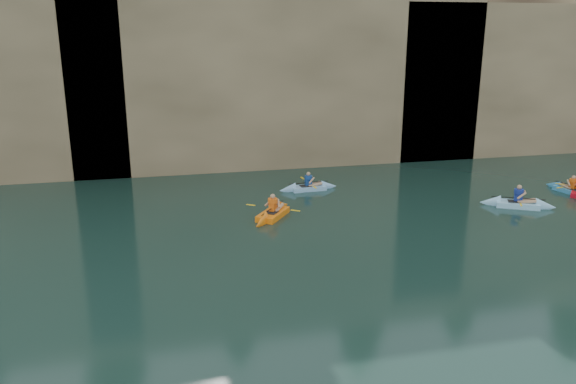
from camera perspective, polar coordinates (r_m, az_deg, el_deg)
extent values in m
cube|color=tan|center=(40.20, -5.62, 13.37)|extent=(70.00, 16.00, 12.00)
cube|color=#987F5C|center=(33.30, -0.31, 12.40)|extent=(24.00, 2.40, 11.40)
cube|color=black|center=(32.36, -10.48, 4.71)|extent=(3.50, 1.00, 3.20)
cube|color=black|center=(35.74, 12.62, 6.70)|extent=(5.00, 1.00, 4.50)
cube|color=orange|center=(24.43, -1.55, -2.23)|extent=(2.19, 2.61, 0.29)
cone|color=orange|center=(25.51, -0.43, -1.43)|extent=(1.18, 1.21, 0.78)
cone|color=orange|center=(23.37, -2.77, -3.11)|extent=(1.18, 1.21, 0.78)
cube|color=black|center=(24.27, -1.70, -2.08)|extent=(0.72, 0.73, 0.04)
cube|color=orange|center=(24.30, -1.56, -1.30)|extent=(0.39, 0.42, 0.52)
sphere|color=tan|center=(24.20, -1.57, -0.45)|extent=(0.22, 0.22, 0.22)
cylinder|color=black|center=(24.34, -1.56, -1.60)|extent=(1.38, 1.90, 0.04)
cube|color=yellow|center=(24.77, -3.80, -1.32)|extent=(0.39, 0.31, 0.02)
cube|color=yellow|center=(23.96, 0.76, -1.89)|extent=(0.39, 0.31, 0.02)
cube|color=#94D0F8|center=(27.88, 22.28, -1.14)|extent=(2.64, 1.95, 0.29)
cone|color=#94D0F8|center=(28.06, 24.71, -1.31)|extent=(1.17, 1.13, 0.79)
cone|color=#94D0F8|center=(27.75, 19.82, -0.96)|extent=(1.17, 1.13, 0.79)
cube|color=black|center=(27.83, 22.00, -0.89)|extent=(0.72, 0.70, 0.04)
cube|color=navy|center=(27.77, 22.37, -0.30)|extent=(0.43, 0.38, 0.53)
sphere|color=tan|center=(27.67, 22.45, 0.45)|extent=(0.22, 0.22, 0.22)
cylinder|color=black|center=(27.80, 22.34, -0.58)|extent=(2.07, 1.15, 0.04)
cube|color=yellow|center=(28.83, 22.11, 0.01)|extent=(0.27, 0.41, 0.02)
cube|color=yellow|center=(26.78, 22.59, -1.21)|extent=(0.27, 0.41, 0.02)
cube|color=yellow|center=(31.36, 25.90, 0.74)|extent=(0.36, 0.35, 0.02)
cube|color=#88B8E4|center=(28.57, 2.08, 0.45)|extent=(2.44, 0.91, 0.26)
cone|color=#88B8E4|center=(28.96, 4.18, 0.62)|extent=(0.89, 0.77, 0.71)
cone|color=#88B8E4|center=(28.23, -0.08, 0.26)|extent=(0.89, 0.77, 0.71)
cube|color=black|center=(28.50, 1.80, 0.62)|extent=(0.58, 0.48, 0.04)
cube|color=navy|center=(28.48, 2.09, 1.18)|extent=(0.34, 0.23, 0.48)
sphere|color=tan|center=(28.39, 2.09, 1.85)|extent=(0.20, 0.20, 0.20)
cylinder|color=black|center=(28.50, 2.08, 0.97)|extent=(2.11, 0.19, 0.04)
cube|color=yellow|center=(29.38, 1.46, 1.43)|extent=(0.11, 0.42, 0.02)
cube|color=yellow|center=(27.64, 2.74, 0.48)|extent=(0.11, 0.42, 0.02)
cube|color=#3A8CC8|center=(31.44, 26.88, 0.13)|extent=(1.20, 2.54, 0.25)
cone|color=#3A8CC8|center=(32.13, 25.30, 0.64)|extent=(0.84, 0.98, 0.68)
cube|color=black|center=(31.33, 27.12, 0.23)|extent=(0.53, 0.63, 0.04)
cube|color=#DF5C12|center=(31.36, 26.96, 0.76)|extent=(0.26, 0.34, 0.46)
sphere|color=tan|center=(31.28, 27.04, 1.34)|extent=(0.19, 0.19, 0.19)
cylinder|color=black|center=(31.38, 26.94, 0.59)|extent=(0.45, 1.98, 0.04)
cube|color=yellow|center=(30.68, 25.89, 0.41)|extent=(0.43, 0.16, 0.02)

